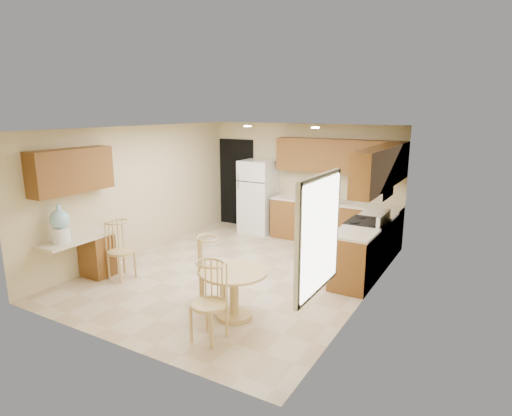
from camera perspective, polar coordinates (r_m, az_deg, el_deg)
The scene contains 30 objects.
floor at distance 7.63m, azimuth -2.51°, elevation -8.52°, with size 5.50×5.50×0.00m, color tan.
ceiling at distance 7.11m, azimuth -2.71°, elevation 10.58°, with size 4.50×5.50×0.02m, color white.
wall_back at distance 9.66m, azimuth 6.22°, elevation 3.71°, with size 4.50×0.02×2.50m, color #CEB88B.
wall_front at distance 5.25m, azimuth -19.04°, elevation -4.95°, with size 4.50×0.02×2.50m, color #CEB88B.
wall_left at distance 8.67m, azimuth -15.25°, elevation 2.26°, with size 0.02×5.50×2.50m, color #CEB88B.
wall_right at distance 6.37m, azimuth 14.71°, elevation -1.51°, with size 0.02×5.50×2.50m, color #CEB88B.
doorway at distance 10.49m, azimuth -2.62°, elevation 3.42°, with size 0.90×0.02×2.10m, color black.
base_cab_back at distance 9.24m, azimuth 10.31°, elevation -2.02°, with size 2.75×0.60×0.87m, color brown.
counter_back at distance 9.13m, azimuth 10.43°, elevation 0.73°, with size 2.75×0.63×0.04m, color beige.
base_cab_right_a at distance 8.40m, azimuth 15.84°, elevation -3.85°, with size 0.60×0.59×0.87m, color brown.
counter_right_a at distance 8.28m, azimuth 16.03°, elevation -0.84°, with size 0.63×0.59×0.04m, color beige.
base_cab_right_b at distance 7.06m, azimuth 12.85°, elevation -6.91°, with size 0.60×0.80×0.87m, color brown.
counter_right_b at distance 6.92m, azimuth 13.04°, elevation -3.37°, with size 0.63×0.80×0.04m, color beige.
upper_cab_back at distance 9.11m, azimuth 10.96°, elevation 6.80°, with size 2.75×0.33×0.70m, color brown.
upper_cab_right at distance 7.46m, azimuth 16.27°, elevation 5.17°, with size 0.33×2.42×0.70m, color brown.
upper_cab_left at distance 7.42m, azimuth -23.38°, elevation 4.59°, with size 0.33×1.40×0.70m, color brown.
sink at distance 9.14m, azimuth 10.28°, elevation 0.89°, with size 0.78×0.44×0.01m, color silver.
range_hood at distance 7.52m, azimuth 15.38°, elevation 1.96°, with size 0.50×0.76×0.14m, color silver.
desk_pedestal at distance 7.85m, azimuth -20.40°, elevation -5.94°, with size 0.48×0.42×0.72m, color brown.
desk_top at distance 7.52m, azimuth -22.84°, elevation -3.87°, with size 0.50×1.20×0.04m, color beige.
window at distance 4.62m, azimuth 8.42°, elevation -3.53°, with size 0.06×1.12×1.30m.
can_light_a at distance 8.39m, azimuth -1.13°, elevation 10.87°, with size 0.14×0.14×0.02m, color white.
can_light_b at distance 7.76m, azimuth 7.91°, elevation 10.57°, with size 0.14×0.14×0.02m, color white.
refrigerator at distance 9.84m, azimuth 0.27°, elevation 1.52°, with size 0.74×0.72×1.67m.
stove at distance 7.77m, azimuth 14.42°, elevation -4.88°, with size 0.65×0.76×1.09m.
dining_table at distance 5.92m, azimuth -2.95°, elevation -10.48°, with size 0.92×0.92×0.68m.
chair_table_a at distance 6.27m, azimuth -6.45°, elevation -7.59°, with size 0.44×0.54×0.99m.
chair_table_b at distance 5.27m, azimuth -7.00°, elevation -11.75°, with size 0.44×0.44×0.99m.
chair_desk at distance 7.47m, azimuth -18.16°, elevation -4.82°, with size 0.43×0.56×0.98m.
water_crock at distance 7.30m, azimuth -24.65°, elevation -2.12°, with size 0.29×0.29×0.61m.
Camera 1 is at (3.83, -5.98, 2.81)m, focal length 30.00 mm.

